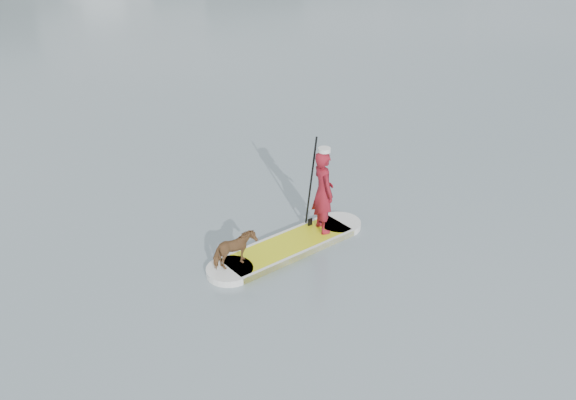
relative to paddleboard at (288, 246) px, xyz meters
name	(u,v)px	position (x,y,z in m)	size (l,w,h in m)	color
ground	(298,216)	(0.64, 1.06, -0.06)	(140.00, 140.00, 0.00)	slate
paddleboard	(288,246)	(0.00, 0.00, 0.00)	(3.20, 1.49, 0.12)	yellow
paddler	(323,192)	(0.77, 0.22, 0.84)	(0.57, 0.37, 1.56)	maroon
white_cap	(324,150)	(0.77, 0.22, 1.66)	(0.22, 0.22, 0.07)	silver
dog	(235,250)	(-1.09, -0.31, 0.37)	(0.34, 0.74, 0.62)	#53351C
paddle	(311,193)	(0.63, 0.45, 0.74)	(0.12, 0.30, 2.00)	black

